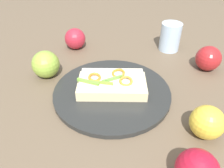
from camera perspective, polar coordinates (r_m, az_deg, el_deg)
The scene contains 8 objects.
ground_plane at distance 0.60m, azimuth -0.00°, elevation -2.48°, with size 2.00×2.00×0.00m, color brown.
plate at distance 0.59m, azimuth -0.00°, elevation -2.02°, with size 0.31×0.31×0.01m, color #262826.
sandwich at distance 0.58m, azimuth -0.02°, elevation 0.05°, with size 0.19×0.12×0.05m.
apple_0 at distance 0.81m, azimuth -9.45°, elevation 11.39°, with size 0.07×0.07×0.07m, color #B32333.
apple_1 at distance 0.74m, azimuth 23.48°, elevation 6.04°, with size 0.08×0.08×0.08m, color #A62022.
apple_3 at distance 0.67m, azimuth -16.64°, elevation 4.86°, with size 0.08×0.08×0.08m, color #8DAF3B.
apple_4 at distance 0.51m, azimuth 23.22°, elevation -9.00°, with size 0.07×0.07×0.07m, color gold.
drinking_glass at distance 0.81m, azimuth 14.72°, elevation 11.64°, with size 0.07×0.07×0.10m, color silver.
Camera 1 is at (0.05, 0.46, 0.38)m, focal length 35.62 mm.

